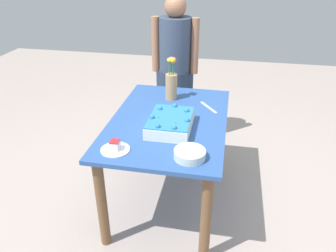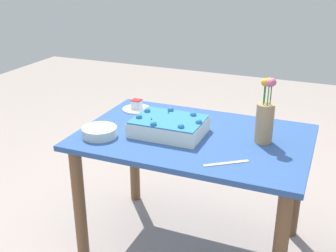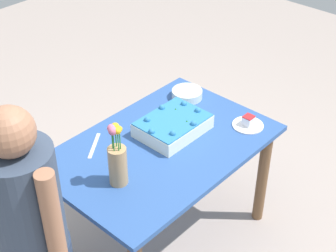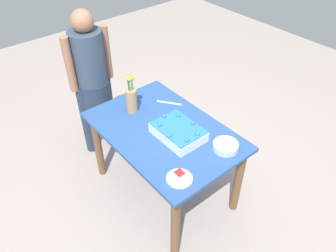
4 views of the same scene
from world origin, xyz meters
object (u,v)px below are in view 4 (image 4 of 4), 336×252
Objects in this scene: serving_plate_with_slice at (179,177)px; person_standing at (92,76)px; flower_vase at (131,98)px; sheet_cake at (178,132)px; fruit_bowl at (226,146)px; cake_knife at (169,103)px.

person_standing reaches higher than serving_plate_with_slice.
sheet_cake is at bearing -170.17° from flower_vase.
serving_plate_with_slice is at bearing 166.96° from flower_vase.
person_standing is (1.41, 0.34, 0.09)m from fruit_bowl.
serving_plate_with_slice is 0.12× the size of person_standing.
sheet_cake is 2.03× the size of fruit_bowl.
flower_vase is at bearing 7.08° from person_standing.
person_standing is at bearing 8.39° from sheet_cake.
flower_vase is at bearing 9.83° from sheet_cake.
cake_knife is at bearing -35.16° from serving_plate_with_slice.
serving_plate_with_slice is 0.90m from cake_knife.
person_standing is (0.67, 0.39, 0.11)m from cake_knife.
flower_vase is at bearing 17.69° from fruit_bowl.
flower_vase reaches higher than sheet_cake.
fruit_bowl is (-0.34, -0.18, -0.02)m from sheet_cake.
sheet_cake is 0.45m from serving_plate_with_slice.
flower_vase is (0.51, 0.09, 0.09)m from sheet_cake.
sheet_cake reaches higher than fruit_bowl.
fruit_bowl is at bearing -162.31° from flower_vase.
serving_plate_with_slice is at bearing 90.57° from fruit_bowl.
flower_vase is at bearing -145.48° from cake_knife.
sheet_cake is 1.71× the size of cake_knife.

